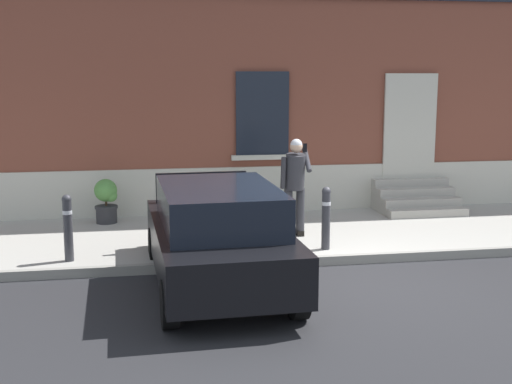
{
  "coord_description": "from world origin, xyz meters",
  "views": [
    {
      "loc": [
        -2.94,
        -9.19,
        3.04
      ],
      "look_at": [
        -1.05,
        1.6,
        1.1
      ],
      "focal_mm": 47.74,
      "sensor_mm": 36.0,
      "label": 1
    }
  ],
  "objects": [
    {
      "name": "ground_plane",
      "position": [
        0.0,
        0.0,
        0.0
      ],
      "size": [
        80.0,
        80.0,
        0.0
      ],
      "primitive_type": "plane",
      "color": "#232326"
    },
    {
      "name": "sidewalk",
      "position": [
        0.0,
        2.8,
        0.07
      ],
      "size": [
        24.0,
        3.6,
        0.15
      ],
      "primitive_type": "cube",
      "color": "#99968E",
      "rests_on": "ground"
    },
    {
      "name": "curb_edge",
      "position": [
        0.0,
        0.94,
        0.07
      ],
      "size": [
        24.0,
        0.12,
        0.15
      ],
      "primitive_type": "cube",
      "color": "gray",
      "rests_on": "ground"
    },
    {
      "name": "building_facade",
      "position": [
        0.01,
        5.29,
        3.73
      ],
      "size": [
        24.0,
        1.52,
        7.5
      ],
      "color": "brown",
      "rests_on": "ground"
    },
    {
      "name": "entrance_stoop",
      "position": [
        2.81,
        4.12,
        0.39
      ],
      "size": [
        1.66,
        1.28,
        0.64
      ],
      "color": "#9E998E",
      "rests_on": "sidewalk"
    },
    {
      "name": "hatchback_car_black",
      "position": [
        -1.87,
        0.04,
        0.79
      ],
      "size": [
        1.9,
        4.12,
        1.5
      ],
      "color": "black",
      "rests_on": "ground"
    },
    {
      "name": "bollard_near_person",
      "position": [
        0.08,
        1.35,
        0.71
      ],
      "size": [
        0.15,
        0.15,
        1.04
      ],
      "color": "#333338",
      "rests_on": "sidewalk"
    },
    {
      "name": "bollard_far_left",
      "position": [
        -4.03,
        1.35,
        0.71
      ],
      "size": [
        0.15,
        0.15,
        1.04
      ],
      "color": "#333338",
      "rests_on": "sidewalk"
    },
    {
      "name": "person_on_phone",
      "position": [
        -0.23,
        2.3,
        1.15
      ],
      "size": [
        0.51,
        0.49,
        1.75
      ],
      "rotation": [
        0.0,
        0.0,
        -0.25
      ],
      "color": "#2D2D33",
      "rests_on": "sidewalk"
    },
    {
      "name": "planter_charcoal",
      "position": [
        -3.56,
        4.01,
        0.61
      ],
      "size": [
        0.44,
        0.44,
        0.86
      ],
      "color": "#2D2D30",
      "rests_on": "sidewalk"
    },
    {
      "name": "planter_olive",
      "position": [
        -0.92,
        3.86,
        0.61
      ],
      "size": [
        0.44,
        0.44,
        0.86
      ],
      "color": "#606B38",
      "rests_on": "sidewalk"
    }
  ]
}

